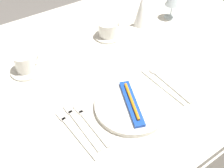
% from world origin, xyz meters
% --- Properties ---
extents(ground_plane, '(6.00, 6.00, 0.00)m').
position_xyz_m(ground_plane, '(0.00, 0.00, 0.00)').
color(ground_plane, slate).
extents(dining_table, '(1.80, 1.11, 0.74)m').
position_xyz_m(dining_table, '(0.00, 0.00, 0.66)').
color(dining_table, silver).
rests_on(dining_table, ground).
extents(dinner_plate, '(0.26, 0.26, 0.02)m').
position_xyz_m(dinner_plate, '(-0.03, -0.26, 0.75)').
color(dinner_plate, white).
rests_on(dinner_plate, dining_table).
extents(toothbrush_package, '(0.11, 0.21, 0.02)m').
position_xyz_m(toothbrush_package, '(-0.03, -0.26, 0.77)').
color(toothbrush_package, blue).
rests_on(toothbrush_package, dinner_plate).
extents(fork_outer, '(0.02, 0.21, 0.00)m').
position_xyz_m(fork_outer, '(-0.19, -0.24, 0.74)').
color(fork_outer, beige).
rests_on(fork_outer, dining_table).
extents(fork_inner, '(0.02, 0.22, 0.00)m').
position_xyz_m(fork_inner, '(-0.22, -0.22, 0.74)').
color(fork_inner, beige).
rests_on(fork_inner, dining_table).
extents(fork_salad, '(0.03, 0.23, 0.00)m').
position_xyz_m(fork_salad, '(-0.25, -0.24, 0.74)').
color(fork_salad, beige).
rests_on(fork_salad, dining_table).
extents(dinner_knife, '(0.03, 0.23, 0.00)m').
position_xyz_m(dinner_knife, '(0.13, -0.25, 0.74)').
color(dinner_knife, beige).
rests_on(dinner_knife, dining_table).
extents(spoon_soup, '(0.03, 0.23, 0.01)m').
position_xyz_m(spoon_soup, '(0.16, -0.22, 0.74)').
color(spoon_soup, beige).
rests_on(spoon_soup, dining_table).
extents(saucer_left, '(0.13, 0.13, 0.01)m').
position_xyz_m(saucer_left, '(0.15, 0.16, 0.74)').
color(saucer_left, white).
rests_on(saucer_left, dining_table).
extents(coffee_cup_left, '(0.11, 0.09, 0.06)m').
position_xyz_m(coffee_cup_left, '(0.15, 0.16, 0.78)').
color(coffee_cup_left, white).
rests_on(coffee_cup_left, saucer_left).
extents(saucer_right, '(0.13, 0.13, 0.01)m').
position_xyz_m(saucer_right, '(-0.27, 0.14, 0.74)').
color(saucer_right, white).
rests_on(saucer_right, dining_table).
extents(coffee_cup_right, '(0.10, 0.08, 0.07)m').
position_xyz_m(coffee_cup_right, '(-0.26, 0.14, 0.79)').
color(coffee_cup_right, white).
rests_on(coffee_cup_right, saucer_right).
extents(napkin_folded, '(0.07, 0.07, 0.15)m').
position_xyz_m(napkin_folded, '(0.34, 0.15, 0.81)').
color(napkin_folded, white).
rests_on(napkin_folded, dining_table).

